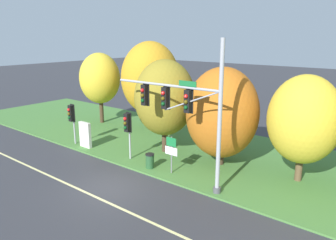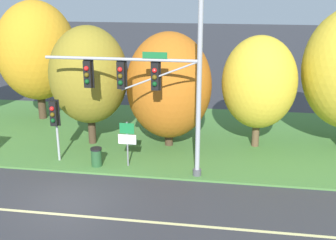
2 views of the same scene
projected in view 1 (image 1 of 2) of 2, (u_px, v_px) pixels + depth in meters
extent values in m
plane|color=#333338|center=(108.00, 187.00, 18.17)|extent=(160.00, 160.00, 0.00)
cube|color=beige|center=(91.00, 195.00, 17.26)|extent=(36.00, 0.16, 0.01)
cube|color=#477A38|center=(192.00, 148.00, 24.41)|extent=(48.00, 11.50, 0.10)
cylinder|color=#9EA0A5|center=(220.00, 120.00, 16.30)|extent=(0.22, 0.22, 7.96)
cylinder|color=#4C4C51|center=(217.00, 190.00, 17.25)|extent=(0.40, 0.40, 0.30)
cylinder|color=#9EA0A5|center=(165.00, 85.00, 18.06)|extent=(7.02, 0.14, 0.14)
cylinder|color=#9EA0A5|center=(191.00, 101.00, 17.18)|extent=(3.54, 0.08, 1.47)
cube|color=black|center=(188.00, 101.00, 17.30)|extent=(0.34, 0.28, 1.22)
cube|color=black|center=(190.00, 101.00, 17.42)|extent=(0.46, 0.04, 1.34)
sphere|color=red|center=(186.00, 96.00, 17.09)|extent=(0.22, 0.22, 0.22)
sphere|color=#51420C|center=(186.00, 102.00, 17.17)|extent=(0.22, 0.22, 0.22)
sphere|color=#0C4219|center=(186.00, 108.00, 17.24)|extent=(0.22, 0.22, 0.22)
cube|color=black|center=(165.00, 98.00, 18.24)|extent=(0.34, 0.28, 1.22)
cube|color=black|center=(167.00, 98.00, 18.36)|extent=(0.46, 0.04, 1.34)
sphere|color=red|center=(163.00, 93.00, 18.03)|extent=(0.22, 0.22, 0.22)
sphere|color=#51420C|center=(163.00, 99.00, 18.10)|extent=(0.22, 0.22, 0.22)
sphere|color=#0C4219|center=(163.00, 104.00, 18.18)|extent=(0.22, 0.22, 0.22)
cube|color=black|center=(144.00, 95.00, 19.18)|extent=(0.34, 0.28, 1.22)
cube|color=black|center=(146.00, 95.00, 19.30)|extent=(0.46, 0.04, 1.34)
sphere|color=red|center=(142.00, 90.00, 18.97)|extent=(0.22, 0.22, 0.22)
sphere|color=#51420C|center=(142.00, 95.00, 19.04)|extent=(0.22, 0.22, 0.22)
sphere|color=#0C4219|center=(143.00, 100.00, 19.12)|extent=(0.22, 0.22, 0.22)
cube|color=#196B33|center=(188.00, 84.00, 17.03)|extent=(1.10, 0.04, 0.28)
cylinder|color=#9EA0A5|center=(74.00, 125.00, 24.76)|extent=(0.12, 0.12, 2.99)
cube|color=black|center=(71.00, 113.00, 24.37)|extent=(0.34, 0.28, 1.22)
cube|color=black|center=(73.00, 113.00, 24.49)|extent=(0.46, 0.04, 1.34)
sphere|color=red|center=(69.00, 110.00, 24.16)|extent=(0.22, 0.22, 0.22)
sphere|color=#51420C|center=(69.00, 114.00, 24.24)|extent=(0.22, 0.22, 0.22)
sphere|color=#0C4219|center=(69.00, 118.00, 24.31)|extent=(0.22, 0.22, 0.22)
cylinder|color=#9EA0A5|center=(130.00, 137.00, 21.70)|extent=(0.12, 0.12, 3.11)
cube|color=black|center=(127.00, 123.00, 21.30)|extent=(0.34, 0.28, 1.22)
cube|color=black|center=(129.00, 122.00, 21.42)|extent=(0.46, 0.04, 1.34)
sphere|color=red|center=(125.00, 119.00, 21.09)|extent=(0.22, 0.22, 0.22)
sphere|color=#51420C|center=(125.00, 123.00, 21.16)|extent=(0.22, 0.22, 0.22)
sphere|color=#0C4219|center=(125.00, 128.00, 21.24)|extent=(0.22, 0.22, 0.22)
cylinder|color=slate|center=(172.00, 155.00, 19.51)|extent=(0.08, 0.08, 2.28)
cube|color=#197238|center=(171.00, 142.00, 19.28)|extent=(0.72, 0.03, 0.53)
cube|color=white|center=(171.00, 151.00, 19.42)|extent=(0.89, 0.03, 0.48)
cylinder|color=#423021|center=(101.00, 106.00, 30.93)|extent=(0.37, 0.37, 3.19)
ellipsoid|color=gold|center=(100.00, 78.00, 30.28)|extent=(3.74, 3.74, 4.68)
cylinder|color=#423021|center=(151.00, 111.00, 28.91)|extent=(0.50, 0.50, 3.11)
ellipsoid|color=#C68C1E|center=(150.00, 78.00, 28.17)|extent=(5.02, 5.02, 6.28)
cylinder|color=#423021|center=(165.00, 133.00, 23.19)|extent=(0.42, 0.42, 2.74)
ellipsoid|color=olive|center=(165.00, 98.00, 22.55)|extent=(4.22, 4.22, 5.27)
cylinder|color=#423021|center=(221.00, 148.00, 20.92)|extent=(0.46, 0.46, 2.14)
ellipsoid|color=#B76019|center=(222.00, 113.00, 20.34)|extent=(4.56, 4.56, 5.70)
cylinder|color=brown|center=(300.00, 160.00, 18.47)|extent=(0.40, 0.40, 2.51)
ellipsoid|color=gold|center=(304.00, 119.00, 17.89)|extent=(3.95, 3.95, 4.94)
cube|color=silver|center=(85.00, 135.00, 24.14)|extent=(1.10, 0.24, 1.90)
cube|color=#4C4C51|center=(83.00, 145.00, 24.60)|extent=(0.10, 0.20, 0.10)
cube|color=#4C4C51|center=(89.00, 147.00, 24.12)|extent=(0.10, 0.20, 0.10)
cylinder|color=#234C28|center=(150.00, 161.00, 20.43)|extent=(0.52, 0.52, 0.85)
cylinder|color=black|center=(150.00, 154.00, 20.31)|extent=(0.56, 0.56, 0.08)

